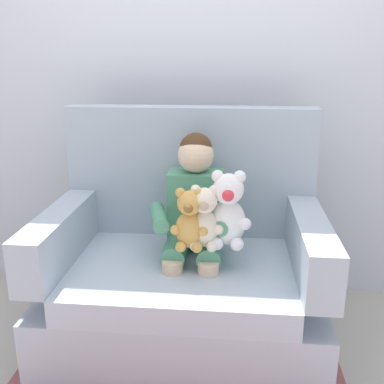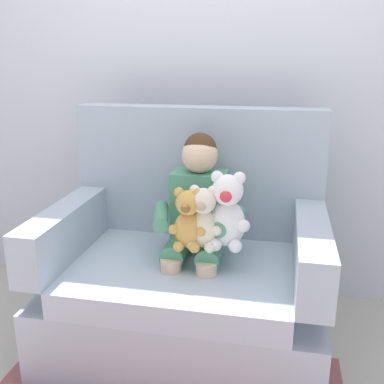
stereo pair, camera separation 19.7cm
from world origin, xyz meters
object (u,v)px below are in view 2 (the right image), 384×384
(plush_white, at_px, (227,213))
(plush_cream, at_px, (203,219))
(armchair, at_px, (187,276))
(plush_honey, at_px, (188,221))
(seated_child, at_px, (197,213))

(plush_white, height_order, plush_cream, plush_white)
(armchair, relative_size, plush_honey, 4.63)
(seated_child, bearing_deg, plush_cream, -71.79)
(armchair, xyz_separation_m, plush_white, (0.20, -0.11, 0.38))
(plush_white, bearing_deg, plush_honey, -150.41)
(plush_white, bearing_deg, seated_child, 154.30)
(plush_white, bearing_deg, armchair, 163.45)
(plush_honey, bearing_deg, plush_white, 21.41)
(armchair, distance_m, plush_honey, 0.39)
(seated_child, height_order, plush_cream, seated_child)
(seated_child, bearing_deg, armchair, -167.20)
(seated_child, xyz_separation_m, plush_cream, (0.06, -0.16, 0.03))
(armchair, bearing_deg, seated_child, 14.88)
(armchair, xyz_separation_m, plush_honey, (0.04, -0.16, 0.35))
(seated_child, relative_size, plush_white, 2.38)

